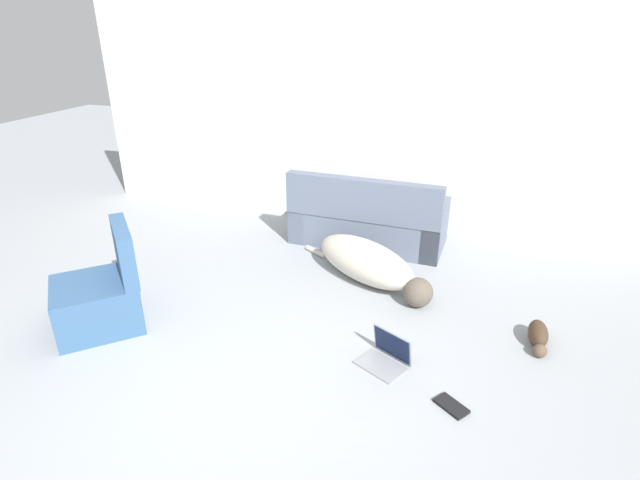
% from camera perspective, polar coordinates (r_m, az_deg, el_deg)
% --- Properties ---
extents(ground_plane, '(20.00, 20.00, 0.00)m').
position_cam_1_polar(ground_plane, '(3.65, -10.53, -18.50)').
color(ground_plane, '#999EA3').
extents(wall_back, '(7.22, 0.06, 2.64)m').
position_cam_1_polar(wall_back, '(6.14, 4.83, 13.59)').
color(wall_back, silver).
rests_on(wall_back, ground_plane).
extents(couch, '(1.76, 0.84, 0.86)m').
position_cam_1_polar(couch, '(5.81, 5.48, 2.15)').
color(couch, slate).
rests_on(couch, ground_plane).
extents(dog, '(1.57, 1.05, 0.41)m').
position_cam_1_polar(dog, '(5.00, 5.59, -2.65)').
color(dog, beige).
rests_on(dog, ground_plane).
extents(cat, '(0.17, 0.49, 0.18)m').
position_cam_1_polar(cat, '(4.48, 23.66, -9.98)').
color(cat, '#473323').
rests_on(cat, ground_plane).
extents(laptop_open, '(0.44, 0.42, 0.25)m').
position_cam_1_polar(laptop_open, '(3.97, 7.72, -12.72)').
color(laptop_open, gray).
rests_on(laptop_open, ground_plane).
extents(book_black, '(0.26, 0.24, 0.02)m').
position_cam_1_polar(book_black, '(3.71, 14.76, -17.86)').
color(book_black, black).
rests_on(book_black, ground_plane).
extents(side_chair, '(0.93, 0.93, 0.88)m').
position_cam_1_polar(side_chair, '(4.64, -23.68, -5.86)').
color(side_chair, '#385B84').
rests_on(side_chair, ground_plane).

